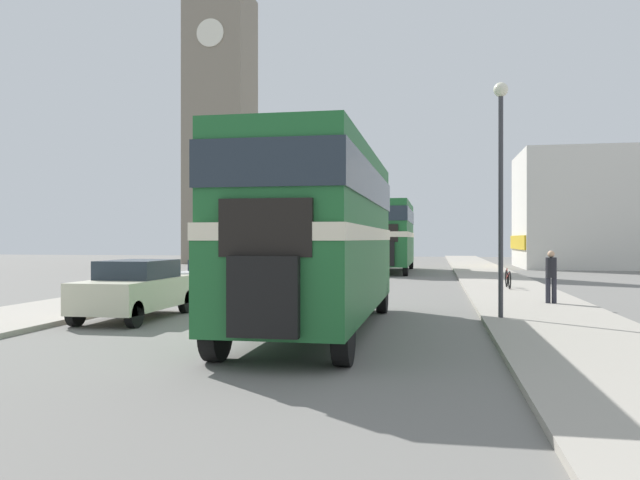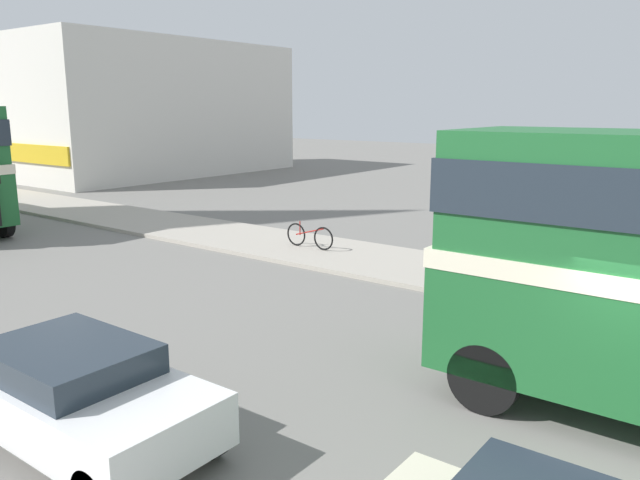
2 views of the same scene
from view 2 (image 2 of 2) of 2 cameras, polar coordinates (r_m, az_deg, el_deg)
car_parked_mid at (r=8.90m, az=-21.41°, el=-12.86°), size 1.81×4.03×1.35m
pedestrian_walking at (r=16.55m, az=16.64°, el=0.03°), size 0.32×0.32×1.60m
bicycle_on_pavement at (r=18.95m, az=-0.97°, el=0.35°), size 0.05×1.76×0.78m
shop_building_block at (r=42.58m, az=-14.72°, el=11.51°), size 17.68×8.34×8.36m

